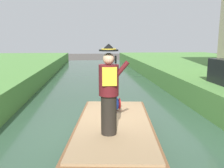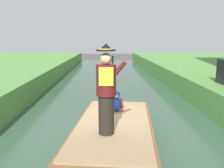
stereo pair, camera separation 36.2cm
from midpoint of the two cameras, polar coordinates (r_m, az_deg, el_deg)
name	(u,v)px [view 2 (the right image)]	position (r m, az deg, el deg)	size (l,w,h in m)	color
ground_plane	(113,139)	(6.58, 1.84, -13.05)	(80.00, 80.00, 0.00)	#4C4742
canal_water	(113,137)	(6.56, 1.84, -12.65)	(6.37, 48.00, 0.10)	#33513D
boat	(114,135)	(5.82, 2.25, -12.01)	(2.26, 4.38, 0.61)	brown
person_pirate	(106,90)	(4.79, 0.80, -1.47)	(0.61, 0.42, 1.85)	black
parrot_plush	(116,102)	(6.51, 2.64, -4.41)	(0.36, 0.35, 0.57)	blue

